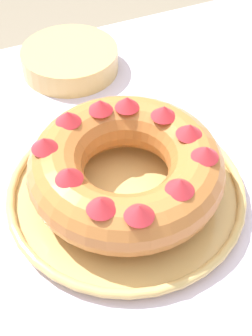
% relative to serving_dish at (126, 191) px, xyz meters
% --- Properties ---
extents(dining_table, '(1.46, 0.92, 0.73)m').
position_rel_serving_dish_xyz_m(dining_table, '(0.02, -0.04, -0.10)').
color(dining_table, silver).
rests_on(dining_table, ground_plane).
extents(serving_dish, '(0.32, 0.32, 0.02)m').
position_rel_serving_dish_xyz_m(serving_dish, '(0.00, 0.00, 0.00)').
color(serving_dish, tan).
rests_on(serving_dish, dining_table).
extents(bundt_cake, '(0.25, 0.25, 0.09)m').
position_rel_serving_dish_xyz_m(bundt_cake, '(-0.00, -0.00, 0.05)').
color(bundt_cake, '#C67538').
rests_on(bundt_cake, serving_dish).
extents(side_bowl, '(0.17, 0.17, 0.04)m').
position_rel_serving_dish_xyz_m(side_bowl, '(0.03, 0.31, 0.01)').
color(side_bowl, tan).
rests_on(side_bowl, dining_table).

